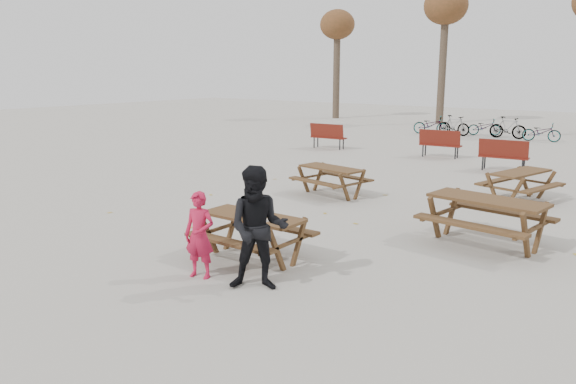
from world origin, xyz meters
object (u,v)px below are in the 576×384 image
Objects in this scene: main_picnic_table at (253,226)px; food_tray at (264,219)px; picnic_table_east at (486,222)px; picnic_table_north at (331,181)px; picnic_table_far at (520,186)px; child at (200,235)px; adult at (258,229)px; soda_bottle at (242,211)px.

main_picnic_table is 0.45m from food_tray.
picnic_table_east reaches higher than picnic_table_north.
food_tray is 7.63m from picnic_table_far.
food_tray is at bearing -20.80° from main_picnic_table.
picnic_table_far is (2.57, 8.32, -0.30)m from child.
picnic_table_north is at bearing 87.45° from child.
adult is 1.05× the size of picnic_table_far.
main_picnic_table is 4.31m from picnic_table_east.
main_picnic_table is 1.32× the size of child.
picnic_table_east reaches higher than picnic_table_far.
soda_bottle is 0.10× the size of picnic_table_far.
picnic_table_far is (2.46, 7.19, -0.21)m from main_picnic_table.
child is at bearing -118.20° from picnic_table_east.
child is (-0.11, -1.13, 0.09)m from main_picnic_table.
child reaches higher than picnic_table_north.
food_tray is at bearing 47.64° from child.
adult reaches higher than main_picnic_table.
food_tray reaches higher than main_picnic_table.
soda_bottle is 5.31m from picnic_table_north.
main_picnic_table is 0.88× the size of picnic_table_east.
main_picnic_table is 1.03× the size of picnic_table_far.
soda_bottle reaches higher than food_tray.
soda_bottle is 4.49m from picnic_table_east.
soda_bottle is 0.12× the size of child.
picnic_table_north is (-1.61, 4.98, -0.22)m from main_picnic_table.
picnic_table_north is (-1.50, 6.12, -0.31)m from child.
main_picnic_table is 1.37m from adult.
picnic_table_far is at bearing 56.56° from child.
picnic_table_east is at bearing 47.32° from main_picnic_table.
picnic_table_north is 4.62m from picnic_table_far.
picnic_table_far reaches higher than picnic_table_north.
main_picnic_table is 5.24m from picnic_table_north.
picnic_table_far is at bearing 39.02° from picnic_table_north.
adult is 0.90× the size of picnic_table_east.
food_tray is 0.10× the size of picnic_table_far.
food_tray is at bearing -4.71° from soda_bottle.
picnic_table_east is at bearing 30.84° from adult.
child reaches higher than main_picnic_table.
child is at bearing -88.52° from soda_bottle.
child reaches higher than soda_bottle.
main_picnic_table is 0.31m from soda_bottle.
soda_bottle is at bearing 175.06° from picnic_table_far.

